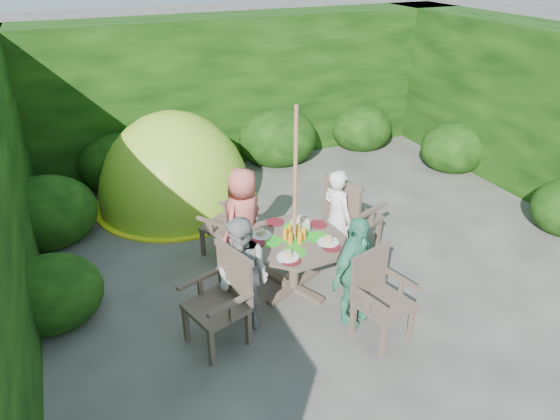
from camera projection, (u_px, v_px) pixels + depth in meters
name	position (u px, v px, depth m)	size (l,w,h in m)	color
ground	(337.00, 258.00, 6.41)	(60.00, 60.00, 0.00)	#42403B
hedge_enclosure	(295.00, 133.00, 6.90)	(9.00, 9.00, 2.50)	black
patio_table	(294.00, 247.00, 5.58)	(1.55, 1.55, 0.81)	#493A2F
parasol_pole	(295.00, 206.00, 5.33)	(0.04, 0.04, 2.20)	#9B623E
garden_chair_right	(349.00, 214.00, 6.31)	(0.72, 0.77, 1.03)	#493A2F
garden_chair_left	(223.00, 298.00, 4.88)	(0.66, 0.71, 0.96)	#493A2F
garden_chair_back	(228.00, 223.00, 6.29)	(0.68, 0.66, 0.85)	#493A2F
garden_chair_front	(379.00, 294.00, 4.99)	(0.64, 0.59, 0.89)	#493A2F
child_right	(337.00, 217.00, 6.08)	(0.45, 0.30, 1.25)	white
child_left	(243.00, 275.00, 5.03)	(0.61, 0.47, 1.25)	#A2A39E
child_back	(244.00, 218.00, 6.01)	(0.63, 0.41, 1.29)	#D86159
child_front	(354.00, 272.00, 5.09)	(0.73, 0.30, 1.24)	#47A680
dome_tent	(178.00, 202.00, 7.81)	(2.73, 2.73, 2.86)	#95D328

